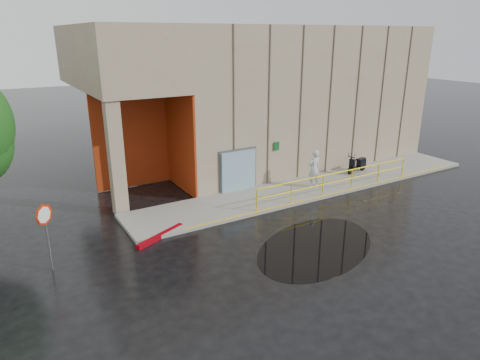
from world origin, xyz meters
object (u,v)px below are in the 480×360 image
object	(u,v)px
person	(314,169)
stop_sign	(45,222)
scooter	(358,160)
red_curb	(161,236)

from	to	relation	value
person	stop_sign	distance (m)	12.84
scooter	red_curb	bearing A→B (deg)	179.49
person	red_curb	size ratio (longest dim) A/B	0.80
red_curb	stop_sign	bearing A→B (deg)	-174.27
scooter	stop_sign	distance (m)	16.60
scooter	red_curb	world-z (taller)	scooter
red_curb	person	bearing A→B (deg)	8.09
stop_sign	person	bearing A→B (deg)	-12.54
scooter	stop_sign	xyz separation A→B (m)	(-16.43, -2.25, 0.91)
scooter	stop_sign	size ratio (longest dim) A/B	0.68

